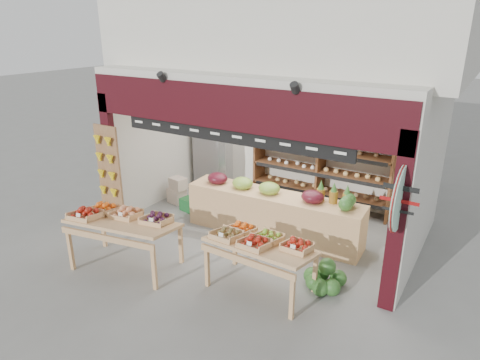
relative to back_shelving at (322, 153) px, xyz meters
name	(u,v)px	position (x,y,z in m)	size (l,w,h in m)	color
ground	(257,233)	(-0.50, -1.94, -1.22)	(60.00, 60.00, 0.00)	slate
shop_structure	(300,21)	(-0.50, -0.33, 2.70)	(6.36, 5.12, 5.40)	beige
banana_board	(108,172)	(-3.23, -3.12, -0.10)	(0.60, 0.15, 1.80)	#8E6340
gift_sign	(400,198)	(2.25, -3.09, 0.53)	(0.04, 0.93, 0.92)	silver
back_shelving	(322,153)	(0.00, 0.00, 0.00)	(3.15, 0.52, 1.93)	brown
refrigerator	(215,147)	(-2.75, -0.13, -0.23)	(0.77, 0.77, 1.97)	#BABCC2
cardboard_stack	(185,196)	(-2.56, -1.59, -1.00)	(1.00, 0.72, 0.61)	beige
mid_counter	(273,213)	(-0.21, -1.86, -0.75)	(3.46, 0.82, 1.08)	tan
display_table_left	(120,219)	(-1.89, -4.11, -0.39)	(1.86, 1.25, 1.08)	tan
display_table_right	(258,242)	(0.41, -3.52, -0.44)	(1.61, 0.92, 1.01)	tan
watermelon_pile	(323,278)	(1.29, -3.02, -1.05)	(0.65, 0.65, 0.51)	#1B4517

